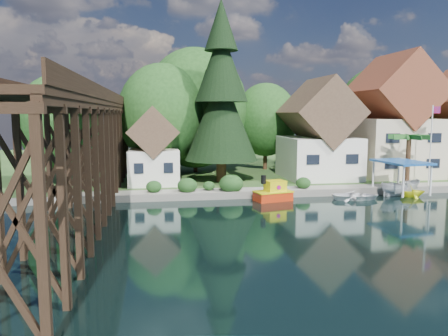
{
  "coord_description": "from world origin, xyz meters",
  "views": [
    {
      "loc": [
        -10.76,
        -29.85,
        7.66
      ],
      "look_at": [
        -5.13,
        6.0,
        3.07
      ],
      "focal_mm": 35.0,
      "sensor_mm": 36.0,
      "label": 1
    }
  ],
  "objects_px": {
    "boat_yellow": "(411,190)",
    "house_left": "(319,136)",
    "shed": "(153,151)",
    "trestle_bridge": "(87,143)",
    "house_center": "(393,124)",
    "flagpole": "(432,136)",
    "tugboat": "(273,193)",
    "palm_tree": "(409,138)",
    "boat_canopy": "(401,181)",
    "conifer": "(221,95)",
    "boat_white_a": "(356,195)"
  },
  "relations": [
    {
      "from": "boat_yellow",
      "to": "shed",
      "type": "bearing_deg",
      "value": 82.72
    },
    {
      "from": "trestle_bridge",
      "to": "flagpole",
      "type": "bearing_deg",
      "value": 7.56
    },
    {
      "from": "trestle_bridge",
      "to": "boat_yellow",
      "type": "xyz_separation_m",
      "value": [
        28.34,
        1.26,
        -4.7
      ]
    },
    {
      "from": "palm_tree",
      "to": "flagpole",
      "type": "xyz_separation_m",
      "value": [
        2.24,
        -0.35,
        0.19
      ]
    },
    {
      "from": "house_left",
      "to": "shed",
      "type": "xyz_separation_m",
      "value": [
        -18.0,
        -1.5,
        -1.31
      ]
    },
    {
      "from": "house_center",
      "to": "house_left",
      "type": "bearing_deg",
      "value": -176.82
    },
    {
      "from": "house_center",
      "to": "flagpole",
      "type": "height_order",
      "value": "house_center"
    },
    {
      "from": "shed",
      "to": "boat_yellow",
      "type": "distance_m",
      "value": 24.89
    },
    {
      "from": "palm_tree",
      "to": "conifer",
      "type": "bearing_deg",
      "value": 163.96
    },
    {
      "from": "boat_yellow",
      "to": "trestle_bridge",
      "type": "bearing_deg",
      "value": 104.33
    },
    {
      "from": "trestle_bridge",
      "to": "house_left",
      "type": "xyz_separation_m",
      "value": [
        23.0,
        10.83,
        -0.21
      ]
    },
    {
      "from": "palm_tree",
      "to": "boat_canopy",
      "type": "relative_size",
      "value": 0.99
    },
    {
      "from": "trestle_bridge",
      "to": "flagpole",
      "type": "height_order",
      "value": "trestle_bridge"
    },
    {
      "from": "shed",
      "to": "boat_white_a",
      "type": "bearing_deg",
      "value": -25.62
    },
    {
      "from": "house_center",
      "to": "flagpole",
      "type": "distance_m",
      "value": 7.14
    },
    {
      "from": "palm_tree",
      "to": "boat_yellow",
      "type": "relative_size",
      "value": 2.16
    },
    {
      "from": "trestle_bridge",
      "to": "boat_white_a",
      "type": "distance_m",
      "value": 23.29
    },
    {
      "from": "shed",
      "to": "trestle_bridge",
      "type": "bearing_deg",
      "value": -118.19
    },
    {
      "from": "shed",
      "to": "tugboat",
      "type": "bearing_deg",
      "value": -37.0
    },
    {
      "from": "shed",
      "to": "tugboat",
      "type": "height_order",
      "value": "shed"
    },
    {
      "from": "trestle_bridge",
      "to": "tugboat",
      "type": "bearing_deg",
      "value": 5.64
    },
    {
      "from": "house_center",
      "to": "shed",
      "type": "distance_m",
      "value": 27.2
    },
    {
      "from": "house_center",
      "to": "boat_canopy",
      "type": "xyz_separation_m",
      "value": [
        -4.35,
        -9.39,
        -5.02
      ]
    },
    {
      "from": "boat_yellow",
      "to": "house_left",
      "type": "bearing_deg",
      "value": 40.94
    },
    {
      "from": "flagpole",
      "to": "tugboat",
      "type": "bearing_deg",
      "value": -170.71
    },
    {
      "from": "trestle_bridge",
      "to": "house_left",
      "type": "relative_size",
      "value": 4.01
    },
    {
      "from": "house_left",
      "to": "flagpole",
      "type": "relative_size",
      "value": 1.39
    },
    {
      "from": "conifer",
      "to": "palm_tree",
      "type": "distance_m",
      "value": 19.17
    },
    {
      "from": "house_center",
      "to": "palm_tree",
      "type": "relative_size",
      "value": 2.6
    },
    {
      "from": "palm_tree",
      "to": "boat_canopy",
      "type": "distance_m",
      "value": 5.16
    },
    {
      "from": "house_left",
      "to": "palm_tree",
      "type": "relative_size",
      "value": 2.06
    },
    {
      "from": "trestle_bridge",
      "to": "palm_tree",
      "type": "xyz_separation_m",
      "value": [
        29.94,
        4.62,
        -0.19
      ]
    },
    {
      "from": "palm_tree",
      "to": "flagpole",
      "type": "distance_m",
      "value": 2.28
    },
    {
      "from": "shed",
      "to": "palm_tree",
      "type": "xyz_separation_m",
      "value": [
        24.94,
        -4.7,
        1.33
      ]
    },
    {
      "from": "shed",
      "to": "boat_yellow",
      "type": "height_order",
      "value": "shed"
    },
    {
      "from": "tugboat",
      "to": "boat_canopy",
      "type": "relative_size",
      "value": 0.66
    },
    {
      "from": "boat_canopy",
      "to": "house_left",
      "type": "bearing_deg",
      "value": 117.62
    },
    {
      "from": "house_left",
      "to": "boat_canopy",
      "type": "relative_size",
      "value": 2.04
    },
    {
      "from": "flagpole",
      "to": "boat_canopy",
      "type": "relative_size",
      "value": 1.46
    },
    {
      "from": "shed",
      "to": "conifer",
      "type": "height_order",
      "value": "conifer"
    },
    {
      "from": "house_center",
      "to": "tugboat",
      "type": "distance_m",
      "value": 20.14
    },
    {
      "from": "palm_tree",
      "to": "tugboat",
      "type": "xyz_separation_m",
      "value": [
        -14.58,
        -3.11,
        -4.45
      ]
    },
    {
      "from": "shed",
      "to": "flagpole",
      "type": "xyz_separation_m",
      "value": [
        27.19,
        -5.06,
        1.52
      ]
    },
    {
      "from": "house_left",
      "to": "palm_tree",
      "type": "height_order",
      "value": "house_left"
    },
    {
      "from": "house_center",
      "to": "boat_yellow",
      "type": "relative_size",
      "value": 5.62
    },
    {
      "from": "conifer",
      "to": "boat_canopy",
      "type": "xyz_separation_m",
      "value": [
        15.66,
        -7.84,
        -8.04
      ]
    },
    {
      "from": "conifer",
      "to": "palm_tree",
      "type": "bearing_deg",
      "value": -16.04
    },
    {
      "from": "conifer",
      "to": "palm_tree",
      "type": "height_order",
      "value": "conifer"
    },
    {
      "from": "shed",
      "to": "tugboat",
      "type": "distance_m",
      "value": 13.35
    },
    {
      "from": "tugboat",
      "to": "shed",
      "type": "bearing_deg",
      "value": 143.0
    }
  ]
}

